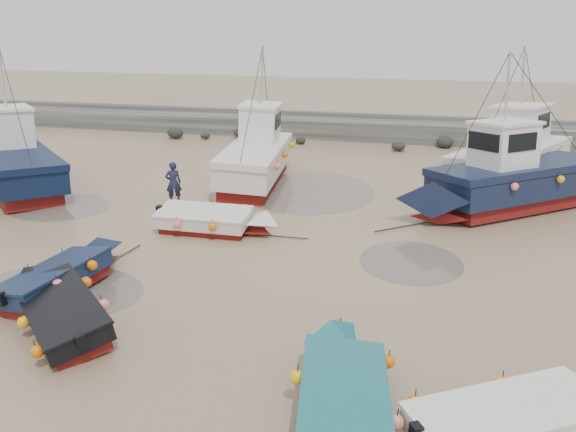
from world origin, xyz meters
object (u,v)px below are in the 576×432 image
Objects in this scene: dinghy_1 at (65,272)px; dinghy_2 at (341,391)px; dinghy_3 at (525,416)px; cabin_boat_2 at (510,179)px; cabin_boat_3 at (517,155)px; dinghy_5 at (214,218)px; cabin_boat_1 at (257,154)px; person at (175,203)px; cabin_boat_0 at (12,159)px; dinghy_4 at (61,304)px.

dinghy_1 is 9.23m from dinghy_2.
dinghy_3 is 0.59× the size of cabin_boat_2.
cabin_boat_2 and cabin_boat_3 have the same top height.
cabin_boat_3 is (5.72, 18.35, 0.78)m from dinghy_2.
dinghy_2 is 14.85m from cabin_boat_2.
cabin_boat_2 is 4.42m from cabin_boat_3.
cabin_boat_1 is at bearing -177.38° from dinghy_5.
dinghy_3 is 16.88m from person.
cabin_boat_3 is at bearing 174.35° from person.
cabin_boat_0 reaches higher than dinghy_5.
cabin_boat_0 is 23.47m from cabin_boat_3.
person is (-14.47, -6.61, -1.32)m from cabin_boat_3.
dinghy_1 is 3.14× the size of person.
cabin_boat_3 is at bearing 7.04° from cabin_boat_1.
cabin_boat_3 is at bearing 3.81° from dinghy_4.
dinghy_2 is 0.60× the size of cabin_boat_3.
dinghy_4 is 17.32m from cabin_boat_2.
dinghy_3 is (11.92, -3.54, -0.01)m from dinghy_1.
cabin_boat_2 is at bearing 159.30° from person.
cabin_boat_1 is 5.63× the size of person.
dinghy_3 is 23.85m from cabin_boat_0.
dinghy_3 is 12.88m from dinghy_5.
cabin_boat_2 is (11.14, -1.88, -0.02)m from cabin_boat_1.
dinghy_2 is 1.05× the size of dinghy_5.
dinghy_3 is 18.47m from cabin_boat_3.
cabin_boat_2 is (21.83, 1.63, 0.00)m from cabin_boat_0.
person is at bearing -52.57° from cabin_boat_0.
dinghy_3 is 0.61× the size of cabin_boat_0.
cabin_boat_1 is 12.26m from cabin_boat_3.
cabin_boat_3 is (0.87, 4.34, 0.01)m from cabin_boat_2.
cabin_boat_2 is at bearing 62.94° from dinghy_2.
dinghy_1 is 12.43m from dinghy_3.
dinghy_3 is 14.07m from cabin_boat_2.
cabin_boat_0 is at bearing 142.85° from dinghy_1.
cabin_boat_0 is 11.25m from cabin_boat_1.
cabin_boat_0 is at bearing -107.81° from dinghy_5.
cabin_boat_1 is (10.69, 3.51, 0.03)m from cabin_boat_0.
dinghy_1 is 0.60× the size of cabin_boat_2.
dinghy_1 is at bearing 73.55° from dinghy_4.
dinghy_1 is at bearing -104.68° from cabin_boat_1.
dinghy_5 is 15.02m from cabin_boat_3.
cabin_boat_0 is 21.89m from cabin_boat_2.
dinghy_4 is at bearing -95.94° from cabin_boat_0.
dinghy_3 is at bearing -57.06° from dinghy_4.
dinghy_4 is (1.01, -1.68, -0.01)m from dinghy_1.
person is at bearing 49.82° from dinghy_4.
cabin_boat_0 is (-16.98, 12.39, 0.77)m from dinghy_2.
cabin_boat_2 is 0.95× the size of cabin_boat_3.
dinghy_1 is 1.00× the size of dinghy_5.
cabin_boat_3 is 5.50× the size of person.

